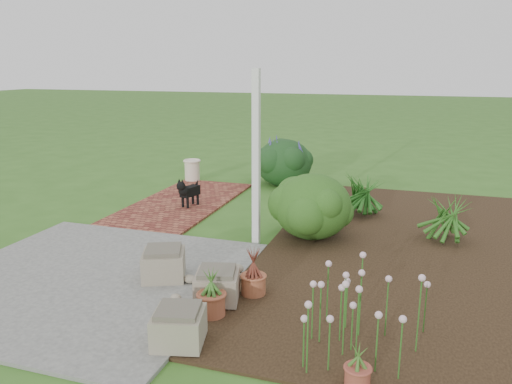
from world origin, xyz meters
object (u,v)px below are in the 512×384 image
(stone_trough_near, at_px, (179,328))
(cream_ceramic_urn, at_px, (192,170))
(evergreen_shrub, at_px, (313,205))
(black_dog, at_px, (188,191))

(stone_trough_near, bearing_deg, cream_ceramic_urn, 114.11)
(cream_ceramic_urn, xyz_separation_m, evergreen_shrub, (3.33, -2.88, 0.26))
(stone_trough_near, relative_size, black_dog, 0.80)
(black_dog, bearing_deg, cream_ceramic_urn, 129.03)
(black_dog, relative_size, cream_ceramic_urn, 1.27)
(black_dog, relative_size, evergreen_shrub, 0.49)
(black_dog, xyz_separation_m, cream_ceramic_urn, (-0.86, 2.00, -0.07))
(stone_trough_near, height_order, evergreen_shrub, evergreen_shrub)
(stone_trough_near, distance_m, cream_ceramic_urn, 6.82)
(cream_ceramic_urn, bearing_deg, evergreen_shrub, -40.82)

